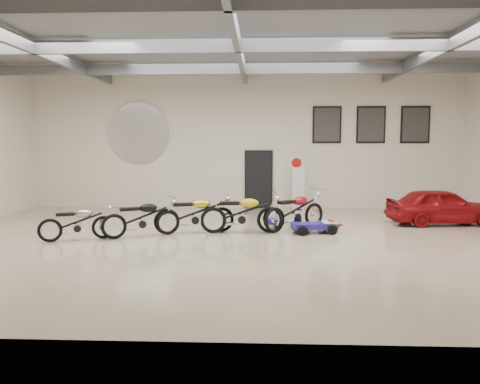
{
  "coord_description": "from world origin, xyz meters",
  "views": [
    {
      "loc": [
        0.53,
        -11.48,
        2.43
      ],
      "look_at": [
        0.0,
        1.2,
        1.1
      ],
      "focal_mm": 35.0,
      "sensor_mm": 36.0,
      "label": 1
    }
  ],
  "objects_px": {
    "motorcycle_gold": "(195,213)",
    "motorcycle_red": "(295,210)",
    "motorcycle_silver": "(77,222)",
    "motorcycle_yellow": "(242,212)",
    "go_kart": "(319,223)",
    "motorcycle_black": "(141,217)",
    "banner_stand": "(298,187)",
    "vintage_car": "(442,206)"
  },
  "relations": [
    {
      "from": "motorcycle_gold",
      "to": "motorcycle_red",
      "type": "relative_size",
      "value": 0.98
    },
    {
      "from": "motorcycle_silver",
      "to": "motorcycle_yellow",
      "type": "relative_size",
      "value": 0.83
    },
    {
      "from": "go_kart",
      "to": "motorcycle_silver",
      "type": "bearing_deg",
      "value": 178.61
    },
    {
      "from": "motorcycle_red",
      "to": "go_kart",
      "type": "xyz_separation_m",
      "value": [
        0.61,
        -0.46,
        -0.3
      ]
    },
    {
      "from": "motorcycle_black",
      "to": "motorcycle_gold",
      "type": "relative_size",
      "value": 0.95
    },
    {
      "from": "motorcycle_silver",
      "to": "motorcycle_gold",
      "type": "height_order",
      "value": "motorcycle_gold"
    },
    {
      "from": "motorcycle_silver",
      "to": "motorcycle_gold",
      "type": "bearing_deg",
      "value": -2.37
    },
    {
      "from": "banner_stand",
      "to": "go_kart",
      "type": "xyz_separation_m",
      "value": [
        0.2,
        -4.42,
        -0.56
      ]
    },
    {
      "from": "banner_stand",
      "to": "vintage_car",
      "type": "xyz_separation_m",
      "value": [
        4.06,
        -2.84,
        -0.28
      ]
    },
    {
      "from": "vintage_car",
      "to": "go_kart",
      "type": "bearing_deg",
      "value": 106.53
    },
    {
      "from": "motorcycle_yellow",
      "to": "vintage_car",
      "type": "xyz_separation_m",
      "value": [
        5.95,
        1.64,
        -0.03
      ]
    },
    {
      "from": "motorcycle_black",
      "to": "banner_stand",
      "type": "bearing_deg",
      "value": 21.39
    },
    {
      "from": "motorcycle_yellow",
      "to": "motorcycle_red",
      "type": "bearing_deg",
      "value": 14.34
    },
    {
      "from": "banner_stand",
      "to": "motorcycle_gold",
      "type": "distance_m",
      "value": 5.56
    },
    {
      "from": "banner_stand",
      "to": "motorcycle_gold",
      "type": "height_order",
      "value": "banner_stand"
    },
    {
      "from": "motorcycle_yellow",
      "to": "motorcycle_silver",
      "type": "bearing_deg",
      "value": -169.82
    },
    {
      "from": "banner_stand",
      "to": "motorcycle_gold",
      "type": "bearing_deg",
      "value": -125.47
    },
    {
      "from": "motorcycle_yellow",
      "to": "vintage_car",
      "type": "bearing_deg",
      "value": 10.02
    },
    {
      "from": "vintage_car",
      "to": "motorcycle_red",
      "type": "bearing_deg",
      "value": 98.37
    },
    {
      "from": "motorcycle_black",
      "to": "motorcycle_red",
      "type": "relative_size",
      "value": 0.93
    },
    {
      "from": "motorcycle_yellow",
      "to": "motorcycle_black",
      "type": "bearing_deg",
      "value": -171.52
    },
    {
      "from": "banner_stand",
      "to": "motorcycle_black",
      "type": "height_order",
      "value": "banner_stand"
    },
    {
      "from": "motorcycle_gold",
      "to": "motorcycle_red",
      "type": "height_order",
      "value": "motorcycle_red"
    },
    {
      "from": "motorcycle_silver",
      "to": "motorcycle_yellow",
      "type": "height_order",
      "value": "motorcycle_yellow"
    },
    {
      "from": "motorcycle_yellow",
      "to": "go_kart",
      "type": "xyz_separation_m",
      "value": [
        2.09,
        0.07,
        -0.3
      ]
    },
    {
      "from": "banner_stand",
      "to": "go_kart",
      "type": "distance_m",
      "value": 4.46
    },
    {
      "from": "go_kart",
      "to": "vintage_car",
      "type": "bearing_deg",
      "value": 9.62
    },
    {
      "from": "motorcycle_black",
      "to": "motorcycle_red",
      "type": "distance_m",
      "value": 4.22
    },
    {
      "from": "motorcycle_gold",
      "to": "motorcycle_yellow",
      "type": "bearing_deg",
      "value": -12.83
    },
    {
      "from": "banner_stand",
      "to": "go_kart",
      "type": "height_order",
      "value": "banner_stand"
    },
    {
      "from": "motorcycle_red",
      "to": "motorcycle_black",
      "type": "bearing_deg",
      "value": 156.45
    },
    {
      "from": "motorcycle_silver",
      "to": "motorcycle_gold",
      "type": "relative_size",
      "value": 0.85
    },
    {
      "from": "motorcycle_black",
      "to": "go_kart",
      "type": "distance_m",
      "value": 4.73
    },
    {
      "from": "motorcycle_silver",
      "to": "motorcycle_black",
      "type": "relative_size",
      "value": 0.9
    },
    {
      "from": "motorcycle_gold",
      "to": "motorcycle_silver",
      "type": "bearing_deg",
      "value": -175.77
    },
    {
      "from": "motorcycle_yellow",
      "to": "motorcycle_red",
      "type": "relative_size",
      "value": 1.01
    },
    {
      "from": "motorcycle_black",
      "to": "motorcycle_red",
      "type": "xyz_separation_m",
      "value": [
        4.06,
        1.17,
        0.04
      ]
    },
    {
      "from": "motorcycle_silver",
      "to": "go_kart",
      "type": "bearing_deg",
      "value": -11.92
    },
    {
      "from": "motorcycle_silver",
      "to": "motorcycle_gold",
      "type": "distance_m",
      "value": 3.0
    },
    {
      "from": "motorcycle_yellow",
      "to": "motorcycle_red",
      "type": "distance_m",
      "value": 1.57
    },
    {
      "from": "motorcycle_black",
      "to": "go_kart",
      "type": "bearing_deg",
      "value": -18.85
    },
    {
      "from": "go_kart",
      "to": "vintage_car",
      "type": "xyz_separation_m",
      "value": [
        3.86,
        1.57,
        0.28
      ]
    }
  ]
}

